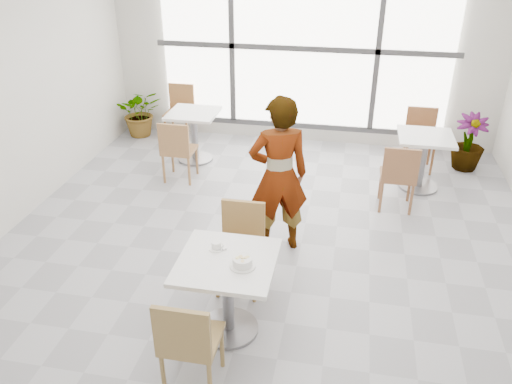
% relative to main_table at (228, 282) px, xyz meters
% --- Properties ---
extents(floor, '(7.00, 7.00, 0.00)m').
position_rel_main_table_xyz_m(floor, '(0.10, 1.05, -0.52)').
color(floor, '#9E9EA5').
rests_on(floor, ground).
extents(wall_back, '(6.00, 0.00, 6.00)m').
position_rel_main_table_xyz_m(wall_back, '(0.10, 4.55, 0.98)').
color(wall_back, silver).
rests_on(wall_back, ground).
extents(window, '(4.60, 0.07, 2.52)m').
position_rel_main_table_xyz_m(window, '(0.10, 4.48, 0.98)').
color(window, white).
rests_on(window, ground).
extents(main_table, '(0.80, 0.80, 0.75)m').
position_rel_main_table_xyz_m(main_table, '(0.00, 0.00, 0.00)').
color(main_table, white).
rests_on(main_table, ground).
extents(chair_near, '(0.42, 0.42, 0.87)m').
position_rel_main_table_xyz_m(chair_near, '(-0.13, -0.68, -0.02)').
color(chair_near, olive).
rests_on(chair_near, ground).
extents(chair_far, '(0.42, 0.42, 0.87)m').
position_rel_main_table_xyz_m(chair_far, '(-0.03, 0.68, -0.02)').
color(chair_far, olive).
rests_on(chair_far, ground).
extents(oatmeal_bowl, '(0.21, 0.21, 0.09)m').
position_rel_main_table_xyz_m(oatmeal_bowl, '(0.15, -0.06, 0.27)').
color(oatmeal_bowl, white).
rests_on(oatmeal_bowl, main_table).
extents(coffee_cup, '(0.16, 0.13, 0.07)m').
position_rel_main_table_xyz_m(coffee_cup, '(-0.12, 0.14, 0.26)').
color(coffee_cup, white).
rests_on(coffee_cup, main_table).
extents(person, '(0.73, 0.60, 1.73)m').
position_rel_main_table_xyz_m(person, '(0.21, 1.39, 0.34)').
color(person, black).
rests_on(person, ground).
extents(bg_table_left, '(0.70, 0.70, 0.75)m').
position_rel_main_table_xyz_m(bg_table_left, '(-1.36, 3.45, -0.04)').
color(bg_table_left, white).
rests_on(bg_table_left, ground).
extents(bg_table_right, '(0.70, 0.70, 0.75)m').
position_rel_main_table_xyz_m(bg_table_right, '(1.87, 3.15, -0.04)').
color(bg_table_right, white).
rests_on(bg_table_right, ground).
extents(bg_chair_left_near, '(0.42, 0.42, 0.87)m').
position_rel_main_table_xyz_m(bg_chair_left_near, '(-1.37, 2.71, -0.02)').
color(bg_chair_left_near, '#9D6E43').
rests_on(bg_chair_left_near, ground).
extents(bg_chair_left_far, '(0.42, 0.42, 0.87)m').
position_rel_main_table_xyz_m(bg_chair_left_far, '(-1.86, 4.30, -0.02)').
color(bg_chair_left_far, '#A16939').
rests_on(bg_chair_left_far, ground).
extents(bg_chair_right_near, '(0.42, 0.42, 0.87)m').
position_rel_main_table_xyz_m(bg_chair_right_near, '(1.52, 2.46, -0.02)').
color(bg_chair_right_near, brown).
rests_on(bg_chair_right_near, ground).
extents(bg_chair_right_far, '(0.42, 0.42, 0.87)m').
position_rel_main_table_xyz_m(bg_chair_right_far, '(1.89, 3.83, -0.02)').
color(bg_chair_right_far, brown).
rests_on(bg_chair_right_far, ground).
extents(plant_left, '(0.90, 0.84, 0.79)m').
position_rel_main_table_xyz_m(plant_left, '(-2.53, 4.25, -0.13)').
color(plant_left, '#367C35').
rests_on(plant_left, ground).
extents(plant_right, '(0.47, 0.47, 0.82)m').
position_rel_main_table_xyz_m(plant_right, '(2.58, 3.90, -0.11)').
color(plant_right, '#45743B').
rests_on(plant_right, ground).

